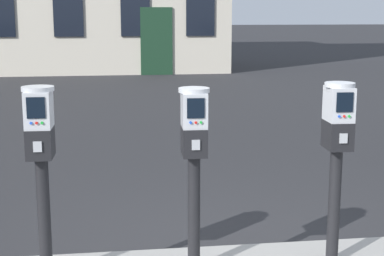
# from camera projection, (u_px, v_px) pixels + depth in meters

# --- Properties ---
(parking_meter_near_kerb) EXTENTS (0.22, 0.26, 1.36)m
(parking_meter_near_kerb) POSITION_uv_depth(u_px,v_px,m) (41.00, 149.00, 4.06)
(parking_meter_near_kerb) COLOR black
(parking_meter_near_kerb) RESTS_ON sidewalk_slab
(parking_meter_twin_adjacent) EXTENTS (0.22, 0.26, 1.34)m
(parking_meter_twin_adjacent) POSITION_uv_depth(u_px,v_px,m) (194.00, 147.00, 4.20)
(parking_meter_twin_adjacent) COLOR black
(parking_meter_twin_adjacent) RESTS_ON sidewalk_slab
(parking_meter_end_of_row) EXTENTS (0.22, 0.26, 1.36)m
(parking_meter_end_of_row) POSITION_uv_depth(u_px,v_px,m) (337.00, 140.00, 4.34)
(parking_meter_end_of_row) COLOR black
(parking_meter_end_of_row) RESTS_ON sidewalk_slab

